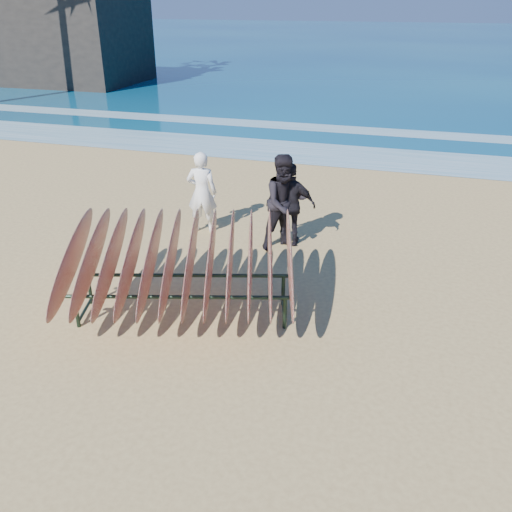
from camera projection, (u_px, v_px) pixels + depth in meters
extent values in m
plane|color=tan|center=(239.00, 342.00, 7.44)|extent=(120.00, 120.00, 0.00)
plane|color=navy|center=(409.00, 42.00, 54.90)|extent=(160.00, 160.00, 0.00)
plane|color=white|center=(344.00, 156.00, 16.07)|extent=(160.00, 160.00, 0.00)
plane|color=white|center=(359.00, 130.00, 19.09)|extent=(160.00, 160.00, 0.00)
cylinder|color=black|center=(77.00, 312.00, 7.69)|extent=(0.06, 0.06, 0.50)
cylinder|color=black|center=(285.00, 313.00, 7.66)|extent=(0.06, 0.06, 0.50)
cylinder|color=black|center=(90.00, 289.00, 8.27)|extent=(0.06, 0.06, 0.50)
cylinder|color=black|center=(283.00, 290.00, 8.24)|extent=(0.06, 0.06, 0.50)
cylinder|color=black|center=(179.00, 297.00, 7.56)|extent=(3.09, 0.93, 0.06)
cylinder|color=black|center=(185.00, 275.00, 8.15)|extent=(3.09, 0.93, 0.06)
cylinder|color=black|center=(85.00, 310.00, 8.05)|extent=(0.22, 0.64, 0.04)
cylinder|color=black|center=(284.00, 311.00, 8.02)|extent=(0.22, 0.64, 0.04)
ellipsoid|color=#5E0906|center=(72.00, 259.00, 7.69)|extent=(0.74, 2.38, 1.10)
ellipsoid|color=#5E0906|center=(92.00, 259.00, 7.69)|extent=(0.74, 2.38, 1.10)
ellipsoid|color=#5E0906|center=(111.00, 259.00, 7.68)|extent=(0.74, 2.38, 1.10)
ellipsoid|color=#5E0906|center=(131.00, 260.00, 7.68)|extent=(0.74, 2.38, 1.10)
ellipsoid|color=#5E0906|center=(151.00, 260.00, 7.68)|extent=(0.74, 2.38, 1.10)
ellipsoid|color=#5E0906|center=(171.00, 260.00, 7.68)|extent=(0.74, 2.38, 1.10)
ellipsoid|color=#5E0906|center=(191.00, 260.00, 7.67)|extent=(0.74, 2.38, 1.10)
ellipsoid|color=#5E0906|center=(210.00, 260.00, 7.67)|extent=(0.74, 2.38, 1.10)
ellipsoid|color=#5E0906|center=(230.00, 260.00, 7.67)|extent=(0.74, 2.38, 1.10)
ellipsoid|color=#5E0906|center=(250.00, 260.00, 7.66)|extent=(0.74, 2.38, 1.10)
ellipsoid|color=#5E0906|center=(270.00, 260.00, 7.66)|extent=(0.74, 2.38, 1.10)
ellipsoid|color=#5E0906|center=(290.00, 260.00, 7.66)|extent=(0.74, 2.38, 1.10)
imported|color=white|center=(202.00, 192.00, 10.62)|extent=(0.65, 0.48, 1.63)
imported|color=black|center=(285.00, 203.00, 9.85)|extent=(1.10, 1.09, 1.79)
imported|color=black|center=(291.00, 205.00, 10.07)|extent=(0.96, 0.47, 1.58)
cube|color=#2D2823|center=(45.00, 38.00, 29.07)|extent=(10.05, 5.59, 4.47)
cylinder|color=brown|center=(58.00, 3.00, 26.35)|extent=(0.36, 1.86, 7.84)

